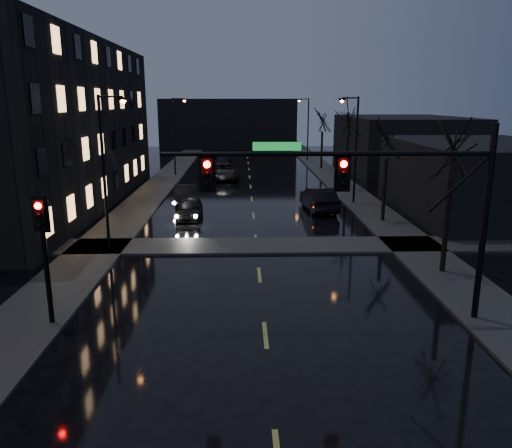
{
  "coord_description": "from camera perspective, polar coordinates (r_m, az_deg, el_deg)",
  "views": [
    {
      "loc": [
        -0.74,
        -7.45,
        7.71
      ],
      "look_at": [
        -0.24,
        10.72,
        3.2
      ],
      "focal_mm": 35.0,
      "sensor_mm": 36.0,
      "label": 1
    }
  ],
  "objects": [
    {
      "name": "sidewalk_left",
      "position": [
        43.83,
        -11.77,
        3.58
      ],
      "size": [
        3.0,
        140.0,
        0.12
      ],
      "primitive_type": "cube",
      "color": "#2D2D2B",
      "rests_on": "ground"
    },
    {
      "name": "sidewalk_right",
      "position": [
        44.11,
        10.57,
        3.7
      ],
      "size": [
        3.0,
        140.0,
        0.12
      ],
      "primitive_type": "cube",
      "color": "#2D2D2B",
      "rests_on": "ground"
    },
    {
      "name": "sidewalk_cross",
      "position": [
        27.06,
        0.06,
        -2.49
      ],
      "size": [
        40.0,
        3.0,
        0.12
      ],
      "primitive_type": "cube",
      "color": "#2D2D2B",
      "rests_on": "ground"
    },
    {
      "name": "apartment_block",
      "position": [
        40.67,
        -24.79,
        10.26
      ],
      "size": [
        12.0,
        30.0,
        12.0
      ],
      "primitive_type": "cube",
      "color": "black",
      "rests_on": "ground"
    },
    {
      "name": "commercial_right_near",
      "position": [
        37.55,
        24.16,
        4.73
      ],
      "size": [
        10.0,
        14.0,
        5.0
      ],
      "primitive_type": "cube",
      "color": "black",
      "rests_on": "ground"
    },
    {
      "name": "commercial_right_far",
      "position": [
        58.41,
        16.31,
        8.75
      ],
      "size": [
        12.0,
        18.0,
        6.0
      ],
      "primitive_type": "cube",
      "color": "black",
      "rests_on": "ground"
    },
    {
      "name": "far_block",
      "position": [
        85.56,
        -3.14,
        11.42
      ],
      "size": [
        22.0,
        10.0,
        8.0
      ],
      "primitive_type": "cube",
      "color": "black",
      "rests_on": "ground"
    },
    {
      "name": "signal_mast",
      "position": [
        17.31,
        13.86,
        4.08
      ],
      "size": [
        11.11,
        0.41,
        7.0
      ],
      "color": "black",
      "rests_on": "ground"
    },
    {
      "name": "signal_pole_left",
      "position": [
        18.39,
        -23.09,
        -2.01
      ],
      "size": [
        0.35,
        0.41,
        4.53
      ],
      "color": "black",
      "rests_on": "ground"
    },
    {
      "name": "tree_near",
      "position": [
        23.36,
        21.76,
        9.3
      ],
      "size": [
        3.52,
        3.52,
        8.08
      ],
      "color": "black",
      "rests_on": "ground"
    },
    {
      "name": "tree_mid_a",
      "position": [
        32.81,
        14.85,
        10.18
      ],
      "size": [
        3.3,
        3.3,
        7.58
      ],
      "color": "black",
      "rests_on": "ground"
    },
    {
      "name": "tree_mid_b",
      "position": [
        44.42,
        10.55,
        12.28
      ],
      "size": [
        3.74,
        3.74,
        8.59
      ],
      "color": "black",
      "rests_on": "ground"
    },
    {
      "name": "tree_far",
      "position": [
        58.2,
        7.64,
        12.18
      ],
      "size": [
        3.43,
        3.43,
        7.88
      ],
      "color": "black",
      "rests_on": "ground"
    },
    {
      "name": "streetlight_l_near",
      "position": [
        26.52,
        -16.64,
        6.99
      ],
      "size": [
        1.53,
        0.28,
        8.0
      ],
      "color": "black",
      "rests_on": "ground"
    },
    {
      "name": "streetlight_l_far",
      "position": [
        52.98,
        -9.14,
        10.57
      ],
      "size": [
        1.53,
        0.28,
        8.0
      ],
      "color": "black",
      "rests_on": "ground"
    },
    {
      "name": "streetlight_r_mid",
      "position": [
        38.48,
        11.08,
        9.3
      ],
      "size": [
        1.53,
        0.28,
        8.0
      ],
      "color": "black",
      "rests_on": "ground"
    },
    {
      "name": "streetlight_r_far",
      "position": [
        66.04,
        5.79,
        11.31
      ],
      "size": [
        1.53,
        0.28,
        8.0
      ],
      "color": "black",
      "rests_on": "ground"
    },
    {
      "name": "oncoming_car_a",
      "position": [
        33.76,
        -7.61,
        1.8
      ],
      "size": [
        1.7,
        4.08,
        1.38
      ],
      "primitive_type": "imported",
      "rotation": [
        0.0,
        0.0,
        0.02
      ],
      "color": "black",
      "rests_on": "ground"
    },
    {
      "name": "oncoming_car_b",
      "position": [
        37.91,
        -8.02,
        3.23
      ],
      "size": [
        2.14,
        4.77,
        1.52
      ],
      "primitive_type": "imported",
      "rotation": [
        0.0,
        0.0,
        0.12
      ],
      "color": "black",
      "rests_on": "ground"
    },
    {
      "name": "oncoming_car_c",
      "position": [
        50.43,
        -3.75,
        6.03
      ],
      "size": [
        3.45,
        6.12,
        1.61
      ],
      "primitive_type": "imported",
      "rotation": [
        0.0,
        0.0,
        0.14
      ],
      "color": "black",
      "rests_on": "ground"
    },
    {
      "name": "oncoming_car_d",
      "position": [
        57.64,
        -3.88,
        6.89
      ],
      "size": [
        2.33,
        4.86,
        1.36
      ],
      "primitive_type": "imported",
      "rotation": [
        0.0,
        0.0,
        -0.09
      ],
      "color": "black",
      "rests_on": "ground"
    },
    {
      "name": "lead_car",
      "position": [
        36.1,
        7.18,
        2.85
      ],
      "size": [
        2.26,
        5.25,
        1.68
      ],
      "primitive_type": "imported",
      "rotation": [
        0.0,
        0.0,
        3.24
      ],
      "color": "black",
      "rests_on": "ground"
    }
  ]
}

